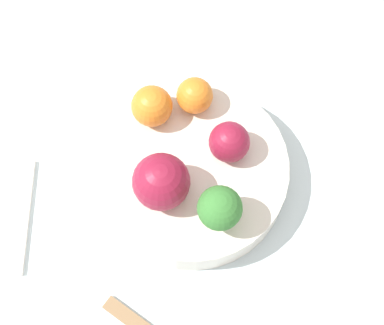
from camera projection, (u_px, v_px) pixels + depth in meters
ground_plane at (192, 185)px, 0.79m from camera, size 6.00×6.00×0.00m
table_surface at (192, 182)px, 0.78m from camera, size 1.20×1.20×0.02m
bowl at (192, 173)px, 0.75m from camera, size 0.22×0.22×0.04m
broccoli at (217, 210)px, 0.67m from camera, size 0.05×0.05×0.06m
apple_red at (231, 145)px, 0.71m from camera, size 0.05×0.05×0.05m
apple_green at (161, 182)px, 0.69m from camera, size 0.06×0.06×0.06m
orange_front at (195, 96)px, 0.74m from camera, size 0.04×0.04×0.04m
orange_back at (152, 106)px, 0.73m from camera, size 0.05×0.05×0.05m
spoon at (136, 323)px, 0.70m from camera, size 0.08×0.05×0.01m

